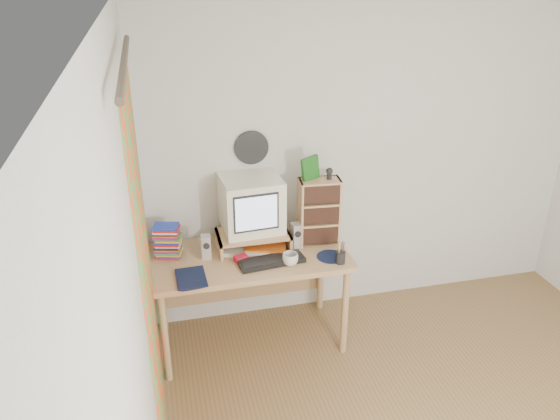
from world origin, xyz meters
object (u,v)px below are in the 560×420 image
desk (248,267)px  diary (176,279)px  keyboard (272,261)px  cd_rack (319,211)px  crt_monitor (252,205)px  dvd_stack (168,241)px  mug (290,259)px

desk → diary: diary is taller
diary → keyboard: bearing=6.2°
cd_rack → diary: (-1.07, -0.32, -0.22)m
crt_monitor → keyboard: size_ratio=0.90×
keyboard → crt_monitor: bearing=97.2°
cd_rack → diary: 1.14m
dvd_stack → keyboard: bearing=-6.8°
mug → dvd_stack: bearing=158.8°
desk → mug: 0.41m
dvd_stack → cd_rack: 1.10m
keyboard → mug: size_ratio=4.17×
crt_monitor → dvd_stack: size_ratio=1.69×
desk → diary: bearing=-150.2°
keyboard → cd_rack: size_ratio=0.93×
desk → cd_rack: cd_rack is taller
dvd_stack → cd_rack: cd_rack is taller
keyboard → desk: bearing=114.7°
crt_monitor → mug: 0.49m
dvd_stack → diary: (0.03, -0.35, -0.10)m
mug → desk: bearing=133.4°
crt_monitor → cd_rack: (0.48, -0.07, -0.07)m
keyboard → diary: 0.66m
dvd_stack → diary: dvd_stack is taller
desk → cd_rack: size_ratio=2.84×
crt_monitor → mug: size_ratio=3.75×
desk → mug: bearing=-46.6°
dvd_stack → mug: size_ratio=2.22×
crt_monitor → desk: bearing=-127.4°
dvd_stack → cd_rack: (1.09, -0.03, 0.12)m
cd_rack → diary: cd_rack is taller
crt_monitor → cd_rack: 0.49m
desk → diary: size_ratio=5.95×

